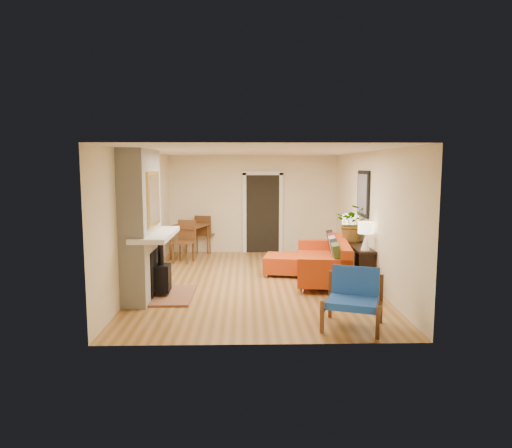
% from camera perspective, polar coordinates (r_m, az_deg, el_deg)
% --- Properties ---
extents(room_shell, '(6.50, 6.50, 6.50)m').
position_cam_1_polar(room_shell, '(11.66, 2.69, 1.95)').
color(room_shell, '#B47F45').
rests_on(room_shell, ground).
extents(fireplace, '(1.09, 1.68, 2.60)m').
position_cam_1_polar(fireplace, '(8.22, -13.90, -0.46)').
color(fireplace, white).
rests_on(fireplace, ground).
extents(sofa, '(1.26, 2.40, 0.91)m').
position_cam_1_polar(sofa, '(9.41, 8.81, -4.59)').
color(sofa, silver).
rests_on(sofa, ground).
extents(ottoman, '(0.95, 0.95, 0.41)m').
position_cam_1_polar(ottoman, '(9.86, 3.52, -4.93)').
color(ottoman, silver).
rests_on(ottoman, ground).
extents(blue_chair, '(1.02, 1.01, 0.84)m').
position_cam_1_polar(blue_chair, '(6.85, 12.12, -8.66)').
color(blue_chair, brown).
rests_on(blue_chair, ground).
extents(dining_table, '(1.19, 1.92, 1.01)m').
position_cam_1_polar(dining_table, '(11.76, -7.96, -0.90)').
color(dining_table, brown).
rests_on(dining_table, ground).
extents(console_table, '(0.34, 1.85, 0.72)m').
position_cam_1_polar(console_table, '(9.65, 12.39, -3.29)').
color(console_table, black).
rests_on(console_table, ground).
extents(lamp_near, '(0.30, 0.30, 0.54)m').
position_cam_1_polar(lamp_near, '(8.89, 13.57, -1.04)').
color(lamp_near, white).
rests_on(lamp_near, console_table).
extents(lamp_far, '(0.30, 0.30, 0.54)m').
position_cam_1_polar(lamp_far, '(10.25, 11.54, 0.09)').
color(lamp_far, white).
rests_on(lamp_far, console_table).
extents(houseplant, '(0.79, 0.70, 0.80)m').
position_cam_1_polar(houseplant, '(9.80, 12.08, 0.11)').
color(houseplant, '#1E5919').
rests_on(houseplant, console_table).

